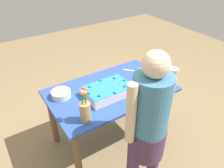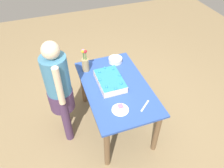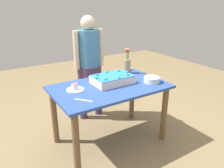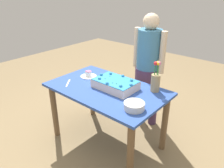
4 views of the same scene
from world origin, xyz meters
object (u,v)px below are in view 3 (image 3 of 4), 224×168
object	(u,v)px
cake_knife	(84,100)
flower_vase	(127,64)
sheet_cake	(112,79)
serving_plate_with_slice	(75,88)
fruit_bowl	(152,80)
person_standing	(89,62)

from	to	relation	value
cake_knife	flower_vase	distance (m)	1.01
sheet_cake	serving_plate_with_slice	size ratio (longest dim) A/B	2.35
fruit_bowl	person_standing	bearing A→B (deg)	-65.28
serving_plate_with_slice	fruit_bowl	xyz separation A→B (m)	(-0.88, 0.26, 0.01)
serving_plate_with_slice	person_standing	world-z (taller)	person_standing
flower_vase	person_standing	bearing A→B (deg)	-49.77
serving_plate_with_slice	flower_vase	bearing A→B (deg)	-167.25
serving_plate_with_slice	person_standing	bearing A→B (deg)	-128.47
cake_knife	fruit_bowl	size ratio (longest dim) A/B	1.01
serving_plate_with_slice	fruit_bowl	distance (m)	0.92
cake_knife	serving_plate_with_slice	bearing A→B (deg)	-46.61
sheet_cake	fruit_bowl	xyz separation A→B (m)	(-0.42, 0.23, -0.02)
flower_vase	serving_plate_with_slice	bearing A→B (deg)	12.75
person_standing	fruit_bowl	bearing A→B (deg)	24.72
flower_vase	fruit_bowl	distance (m)	0.46
fruit_bowl	sheet_cake	bearing A→B (deg)	-28.66
cake_knife	flower_vase	xyz separation A→B (m)	(-0.87, -0.49, 0.12)
cake_knife	fruit_bowl	world-z (taller)	fruit_bowl
flower_vase	person_standing	xyz separation A→B (m)	(0.35, -0.42, -0.01)
serving_plate_with_slice	person_standing	xyz separation A→B (m)	(-0.48, -0.61, 0.09)
sheet_cake	person_standing	bearing A→B (deg)	-91.56
sheet_cake	serving_plate_with_slice	xyz separation A→B (m)	(0.47, -0.04, -0.03)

